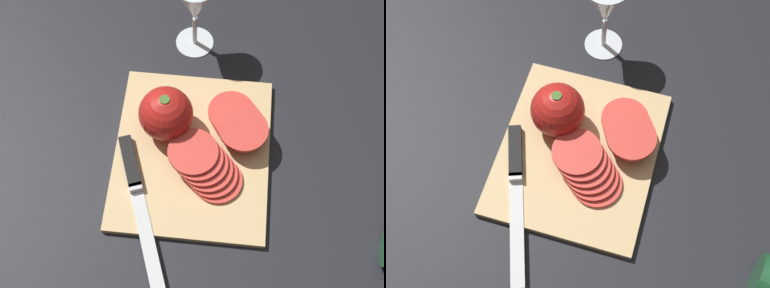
% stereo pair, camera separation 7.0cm
% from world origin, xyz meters
% --- Properties ---
extents(ground_plane, '(3.00, 3.00, 0.00)m').
position_xyz_m(ground_plane, '(0.00, 0.00, 0.00)').
color(ground_plane, black).
extents(cutting_board, '(0.30, 0.26, 0.01)m').
position_xyz_m(cutting_board, '(0.10, -0.02, 0.01)').
color(cutting_board, tan).
rests_on(cutting_board, ground_plane).
extents(wine_glass, '(0.08, 0.08, 0.16)m').
position_xyz_m(wine_glass, '(-0.14, -0.04, 0.11)').
color(wine_glass, silver).
rests_on(wine_glass, ground_plane).
extents(whole_tomato, '(0.09, 0.09, 0.09)m').
position_xyz_m(whole_tomato, '(0.05, -0.07, 0.06)').
color(whole_tomato, red).
rests_on(whole_tomato, cutting_board).
extents(knife, '(0.26, 0.11, 0.01)m').
position_xyz_m(knife, '(0.16, -0.11, 0.02)').
color(knife, silver).
rests_on(knife, cutting_board).
extents(tomato_slice_stack_near, '(0.11, 0.13, 0.04)m').
position_xyz_m(tomato_slice_stack_near, '(0.13, 0.00, 0.03)').
color(tomato_slice_stack_near, '#D63D33').
rests_on(tomato_slice_stack_near, cutting_board).
extents(tomato_slice_stack_far, '(0.13, 0.10, 0.04)m').
position_xyz_m(tomato_slice_stack_far, '(0.04, 0.05, 0.03)').
color(tomato_slice_stack_far, '#D63D33').
rests_on(tomato_slice_stack_far, cutting_board).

